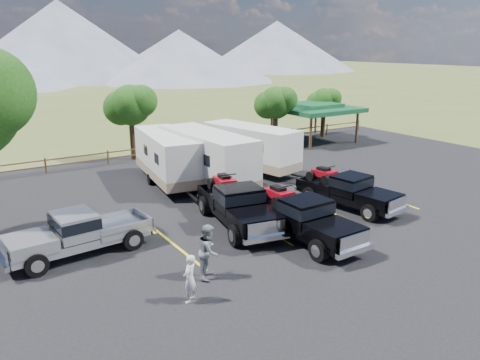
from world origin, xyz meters
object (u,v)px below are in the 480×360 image
pickup_silver (79,232)px  rig_right (347,190)px  person_a (190,279)px  trailer_left (168,158)px  person_b (209,251)px  pavilion (314,108)px  trailer_center (207,159)px  rig_center (302,217)px  trailer_right (250,148)px  rig_left (237,204)px

pickup_silver → rig_right: bearing=77.8°
person_a → trailer_left: bearing=-146.4°
person_a → person_b: 1.72m
pickup_silver → pavilion: bearing=113.2°
trailer_center → pickup_silver: (-8.45, -5.07, -0.76)m
person_b → person_a: bearing=171.4°
pavilion → pickup_silver: (-22.39, -11.84, -1.86)m
pavilion → pickup_silver: 25.39m
rig_center → pavilion: bearing=46.4°
trailer_right → person_a: (-10.49, -12.06, -0.73)m
pavilion → trailer_right: 11.31m
trailer_left → person_a: trailer_left is taller
rig_center → trailer_center: 8.56m
pickup_silver → person_a: 5.79m
rig_left → trailer_left: trailer_left is taller
rig_left → rig_right: rig_left is taller
pavilion → rig_right: 16.79m
rig_left → trailer_left: bearing=99.6°
trailer_left → trailer_right: trailer_left is taller
rig_center → person_a: rig_center is taller
trailer_center → person_a: 12.40m
pavilion → rig_center: bearing=-132.9°
trailer_left → person_b: bearing=-99.6°
pavilion → rig_right: (-9.79, -13.51, -1.85)m
rig_right → pavilion: bearing=45.9°
trailer_center → trailer_right: trailer_center is taller
pickup_silver → person_a: (1.94, -5.45, -0.09)m
rig_center → trailer_center: bearing=87.3°
person_b → rig_left: bearing=-2.7°
pavilion → rig_center: (-14.23, -15.30, -1.80)m
person_b → pavilion: bearing=-8.6°
rig_left → trailer_right: 9.33m
rig_center → trailer_center: (0.29, 8.53, 0.70)m
trailer_right → person_a: trailer_right is taller
rig_right → person_b: size_ratio=2.97×
pavilion → person_a: size_ratio=3.90×
rig_center → person_a: bearing=-163.0°
rig_left → rig_right: (5.88, -0.93, -0.09)m
rig_center → trailer_right: size_ratio=0.71×
rig_left → rig_center: 3.08m
pavilion → rig_left: size_ratio=0.97×
trailer_left → trailer_right: (5.56, -0.27, -0.02)m
person_a → pickup_silver: bearing=-105.0°
trailer_center → person_a: size_ratio=5.69×
person_a → trailer_right: bearing=-165.7°
trailer_left → trailer_center: (1.57, -1.82, 0.10)m
rig_right → person_a: 11.31m
rig_left → trailer_center: size_ratio=0.71×
pickup_silver → person_b: bearing=32.1°
rig_left → person_a: size_ratio=4.02×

